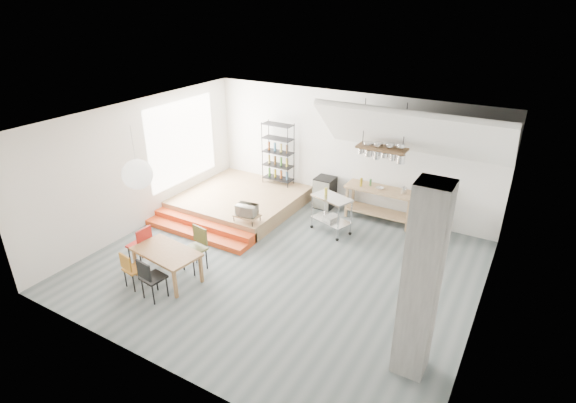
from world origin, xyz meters
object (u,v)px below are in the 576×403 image
Objects in this scene: stove at (434,216)px; mini_fridge at (325,192)px; rolling_cart at (331,209)px; dining_table at (166,254)px.

mini_fridge is (-2.99, 0.04, -0.04)m from stove.
dining_table is at bearing -101.16° from rolling_cart.
stove reaches higher than rolling_cart.
stove is 2.99m from mini_fridge.
mini_fridge is at bearing 179.16° from stove.
stove is at bearing 46.88° from rolling_cart.
dining_table is at bearing -104.84° from mini_fridge.
mini_fridge is (1.27, 4.80, -0.16)m from dining_table.
rolling_cart is (-2.22, -1.19, 0.13)m from stove.
rolling_cart is at bearing -57.82° from mini_fridge.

